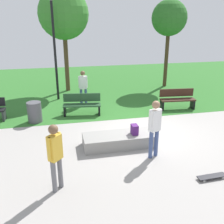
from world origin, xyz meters
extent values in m
plane|color=#9E9993|center=(0.00, 0.00, 0.00)|extent=(28.00, 28.00, 0.00)
cube|color=#2D6B28|center=(0.00, 7.69, 0.00)|extent=(26.60, 12.62, 0.01)
cube|color=gray|center=(-1.15, -0.87, 0.20)|extent=(2.31, 0.86, 0.40)
cube|color=#4C1E66|center=(-0.64, -0.93, 0.56)|extent=(0.20, 0.28, 0.32)
cylinder|color=slate|center=(-3.06, -2.70, 0.42)|extent=(0.12, 0.12, 0.84)
cylinder|color=slate|center=(-3.21, -2.86, 0.42)|extent=(0.12, 0.12, 0.84)
cube|color=gold|center=(-3.14, -2.78, 1.15)|extent=(0.36, 0.37, 0.63)
cylinder|color=gold|center=(-3.02, -2.65, 1.18)|extent=(0.09, 0.09, 0.58)
cylinder|color=gold|center=(-3.26, -2.90, 1.18)|extent=(0.09, 0.09, 0.58)
sphere|color=brown|center=(-3.14, -2.78, 1.61)|extent=(0.23, 0.23, 0.23)
cylinder|color=#3F5184|center=(-0.19, -1.73, 0.43)|extent=(0.12, 0.12, 0.87)
cylinder|color=#3F5184|center=(-0.40, -1.82, 0.43)|extent=(0.12, 0.12, 0.87)
cube|color=white|center=(-0.29, -1.78, 1.19)|extent=(0.37, 0.31, 0.65)
cylinder|color=white|center=(-0.14, -1.71, 1.22)|extent=(0.09, 0.09, 0.60)
cylinder|color=white|center=(-0.45, -1.84, 1.22)|extent=(0.09, 0.09, 0.60)
sphere|color=#9E7556|center=(-0.29, -1.78, 1.66)|extent=(0.23, 0.23, 0.23)
cube|color=black|center=(0.81, -3.18, 0.07)|extent=(0.81, 0.23, 0.02)
cylinder|color=silver|center=(0.54, -3.27, 0.03)|extent=(0.06, 0.03, 0.06)
cylinder|color=silver|center=(0.53, -3.11, 0.03)|extent=(0.06, 0.03, 0.06)
cylinder|color=silver|center=(1.10, -3.25, 0.03)|extent=(0.06, 0.03, 0.06)
cylinder|color=silver|center=(1.09, -3.09, 0.03)|extent=(0.06, 0.03, 0.06)
cube|color=#331E14|center=(2.34, 2.08, 0.45)|extent=(1.63, 0.58, 0.06)
cube|color=#331E14|center=(2.36, 2.29, 0.73)|extent=(1.60, 0.20, 0.36)
cube|color=black|center=(3.08, 2.01, 0.23)|extent=(0.11, 0.40, 0.45)
cube|color=black|center=(1.61, 2.14, 0.23)|extent=(0.11, 0.40, 0.45)
cube|color=#2D2D33|center=(-5.23, 2.32, 0.23)|extent=(0.10, 0.40, 0.45)
cube|color=#1E4223|center=(-2.02, 2.23, 0.45)|extent=(1.65, 0.66, 0.06)
cube|color=#1E4223|center=(-1.99, 2.45, 0.73)|extent=(1.59, 0.28, 0.36)
cube|color=black|center=(-1.30, 2.13, 0.23)|extent=(0.13, 0.40, 0.45)
cube|color=black|center=(-2.75, 2.33, 0.23)|extent=(0.13, 0.40, 0.45)
cylinder|color=#4C3823|center=(-2.41, 6.43, 1.68)|extent=(0.24, 0.24, 3.37)
sphere|color=#387F2D|center=(-2.41, 6.43, 4.17)|extent=(2.67, 2.67, 2.67)
cylinder|color=#42301E|center=(3.48, 6.21, 1.69)|extent=(0.22, 0.22, 3.37)
sphere|color=#286623|center=(3.48, 6.21, 3.97)|extent=(2.01, 2.01, 2.01)
cylinder|color=black|center=(-3.00, 4.80, 2.36)|extent=(0.12, 0.12, 4.73)
cylinder|color=#4C4C51|center=(-3.97, 1.86, 0.41)|extent=(0.57, 0.57, 0.83)
cylinder|color=#3F5184|center=(-1.70, 3.58, 0.40)|extent=(0.12, 0.12, 0.81)
cylinder|color=#3F5184|center=(-1.92, 3.59, 0.40)|extent=(0.12, 0.12, 0.81)
cube|color=white|center=(-1.81, 3.58, 1.11)|extent=(0.33, 0.21, 0.61)
cylinder|color=white|center=(-1.64, 3.58, 1.14)|extent=(0.09, 0.09, 0.56)
cylinder|color=white|center=(-1.98, 3.59, 1.14)|extent=(0.09, 0.09, 0.56)
sphere|color=brown|center=(-1.81, 3.58, 1.56)|extent=(0.22, 0.22, 0.22)
cube|color=#4C1E66|center=(-1.80, 3.74, 1.14)|extent=(0.27, 0.17, 0.36)
camera|label=1|loc=(-2.95, -8.21, 3.97)|focal=41.05mm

